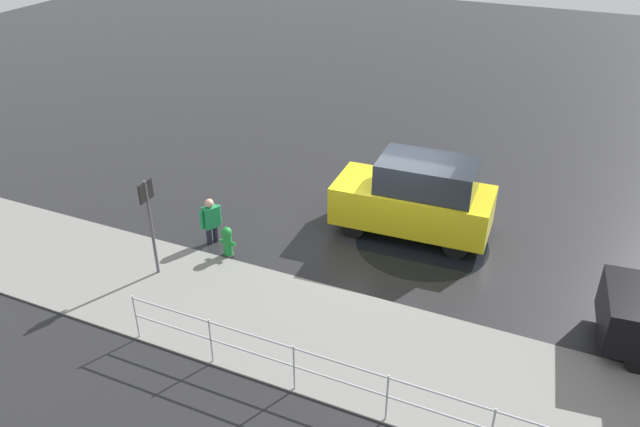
{
  "coord_description": "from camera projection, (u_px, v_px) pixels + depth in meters",
  "views": [
    {
      "loc": [
        -3.87,
        13.0,
        8.41
      ],
      "look_at": [
        1.43,
        1.11,
        0.9
      ],
      "focal_mm": 35.0,
      "sensor_mm": 36.0,
      "label": 1
    }
  ],
  "objects": [
    {
      "name": "kerb_strip",
      "position": [
        322.0,
        336.0,
        12.52
      ],
      "size": [
        24.0,
        3.2,
        0.04
      ],
      "primitive_type": "cube",
      "color": "slate",
      "rests_on": "ground"
    },
    {
      "name": "ground_plane",
      "position": [
        389.0,
        236.0,
        15.85
      ],
      "size": [
        60.0,
        60.0,
        0.0
      ],
      "primitive_type": "plane",
      "color": "black"
    },
    {
      "name": "fire_hydrant",
      "position": [
        227.0,
        242.0,
        14.85
      ],
      "size": [
        0.42,
        0.31,
        0.8
      ],
      "color": "#197A2D",
      "rests_on": "ground"
    },
    {
      "name": "metal_railing",
      "position": [
        339.0,
        375.0,
        10.62
      ],
      "size": [
        8.68,
        0.04,
        1.05
      ],
      "color": "#B7BABF",
      "rests_on": "ground"
    },
    {
      "name": "puddle_patch",
      "position": [
        422.0,
        243.0,
        15.55
      ],
      "size": [
        3.3,
        3.3,
        0.01
      ],
      "primitive_type": "cylinder",
      "color": "black",
      "rests_on": "ground"
    },
    {
      "name": "sign_post",
      "position": [
        149.0,
        215.0,
        13.64
      ],
      "size": [
        0.07,
        0.44,
        2.4
      ],
      "color": "#4C4C51",
      "rests_on": "ground"
    },
    {
      "name": "pedestrian",
      "position": [
        211.0,
        218.0,
        15.26
      ],
      "size": [
        0.39,
        0.51,
        1.22
      ],
      "color": "#1E8C4C",
      "rests_on": "ground"
    },
    {
      "name": "moving_hatchback",
      "position": [
        416.0,
        197.0,
        15.47
      ],
      "size": [
        3.98,
        1.88,
        2.06
      ],
      "color": "yellow",
      "rests_on": "ground"
    }
  ]
}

